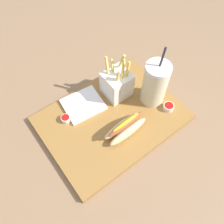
% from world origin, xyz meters
% --- Properties ---
extents(ground_plane, '(2.40, 2.40, 0.02)m').
position_xyz_m(ground_plane, '(0.00, 0.00, -0.01)').
color(ground_plane, '#8C6B4C').
extents(food_tray, '(0.48, 0.35, 0.02)m').
position_xyz_m(food_tray, '(0.00, 0.00, 0.01)').
color(food_tray, olive).
rests_on(food_tray, ground_plane).
extents(soda_cup, '(0.08, 0.08, 0.24)m').
position_xyz_m(soda_cup, '(0.16, -0.03, 0.10)').
color(soda_cup, beige).
rests_on(soda_cup, food_tray).
extents(fries_basket, '(0.09, 0.09, 0.17)m').
position_xyz_m(fries_basket, '(0.08, 0.07, 0.07)').
color(fries_basket, white).
rests_on(fries_basket, food_tray).
extents(hot_dog_1, '(0.16, 0.06, 0.07)m').
position_xyz_m(hot_dog_1, '(-0.00, -0.07, 0.05)').
color(hot_dog_1, '#E5C689').
rests_on(hot_dog_1, food_tray).
extents(ketchup_cup_1, '(0.04, 0.04, 0.02)m').
position_xyz_m(ketchup_cup_1, '(0.18, -0.09, 0.03)').
color(ketchup_cup_1, white).
rests_on(ketchup_cup_1, food_tray).
extents(ketchup_cup_2, '(0.04, 0.04, 0.02)m').
position_xyz_m(ketchup_cup_2, '(0.15, 0.11, 0.03)').
color(ketchup_cup_2, white).
rests_on(ketchup_cup_2, food_tray).
extents(ketchup_cup_3, '(0.03, 0.03, 0.02)m').
position_xyz_m(ketchup_cup_3, '(-0.14, 0.09, 0.03)').
color(ketchup_cup_3, white).
rests_on(ketchup_cup_3, food_tray).
extents(napkin_stack, '(0.15, 0.13, 0.01)m').
position_xyz_m(napkin_stack, '(-0.05, 0.10, 0.03)').
color(napkin_stack, white).
rests_on(napkin_stack, food_tray).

